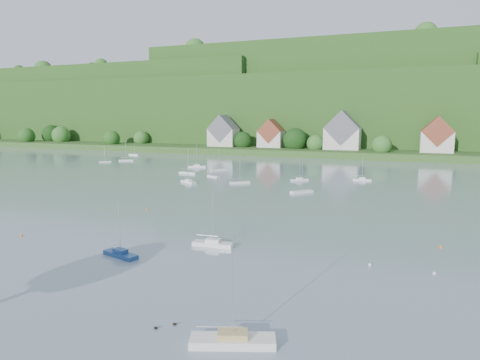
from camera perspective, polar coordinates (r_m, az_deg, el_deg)
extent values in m
cube|color=#305720|center=(217.73, 12.60, 3.91)|extent=(600.00, 60.00, 3.00)
cube|color=#1F4416|center=(291.42, 15.02, 8.61)|extent=(620.00, 160.00, 40.00)
cube|color=#1F4416|center=(329.90, -12.52, 9.36)|extent=(200.00, 120.00, 52.00)
cube|color=#1F4416|center=(285.63, 16.99, 10.14)|extent=(240.00, 130.00, 60.00)
sphere|color=#2B6A27|center=(280.73, -22.84, 5.51)|extent=(11.19, 11.19, 11.19)
sphere|color=#2B6A27|center=(249.93, -13.10, 5.46)|extent=(8.61, 8.61, 8.61)
sphere|color=#1F4F17|center=(247.94, -16.78, 5.33)|extent=(9.03, 9.03, 9.03)
sphere|color=#2B6A27|center=(202.77, 10.04, 4.84)|extent=(8.19, 8.19, 8.19)
sphere|color=#2B6A27|center=(218.22, -1.60, 5.08)|extent=(6.49, 6.49, 6.49)
sphere|color=#2B6A27|center=(207.45, 25.24, 4.59)|extent=(12.16, 12.16, 12.16)
sphere|color=#2B6A27|center=(195.16, 18.43, 4.44)|extent=(8.73, 8.73, 8.73)
sphere|color=black|center=(214.96, 0.37, 5.27)|extent=(9.32, 9.32, 9.32)
sphere|color=black|center=(291.03, -23.13, 5.47)|extent=(9.50, 9.50, 9.50)
sphere|color=black|center=(292.88, -23.93, 5.59)|extent=(11.91, 11.91, 11.91)
sphere|color=#1F4F17|center=(289.97, -26.65, 5.27)|extent=(9.91, 9.91, 9.91)
sphere|color=black|center=(207.33, 7.40, 5.31)|extent=(11.92, 11.92, 11.92)
sphere|color=#2B6A27|center=(288.91, -11.11, 15.07)|extent=(10.52, 10.52, 10.52)
sphere|color=#2B6A27|center=(359.93, -24.84, 13.23)|extent=(13.75, 13.75, 13.75)
sphere|color=#1F4F17|center=(303.20, -1.60, 14.90)|extent=(10.29, 10.29, 10.29)
sphere|color=black|center=(353.85, -18.45, 13.57)|extent=(10.31, 10.31, 10.31)
sphere|color=black|center=(325.28, -19.18, 13.95)|extent=(8.14, 8.14, 8.14)
sphere|color=#2B6A27|center=(349.49, -16.29, 13.65)|extent=(7.15, 7.15, 7.15)
sphere|color=black|center=(389.71, -24.65, 12.78)|extent=(11.66, 11.66, 11.66)
sphere|color=black|center=(286.34, 0.53, 15.17)|extent=(7.18, 7.18, 7.18)
sphere|color=#2B6A27|center=(305.45, -18.10, 14.40)|extent=(8.89, 8.89, 8.89)
sphere|color=#1F4F17|center=(360.46, -27.45, 12.89)|extent=(7.77, 7.77, 7.77)
sphere|color=black|center=(352.61, -19.26, 13.55)|extent=(9.97, 9.97, 9.97)
sphere|color=#1F4F17|center=(272.88, 23.49, 16.71)|extent=(12.83, 12.83, 12.83)
sphere|color=#2B6A27|center=(269.96, 5.68, 17.28)|extent=(8.18, 8.18, 8.18)
sphere|color=#1F4F17|center=(298.84, 15.65, 16.32)|extent=(12.73, 12.73, 12.73)
sphere|color=#1F4F17|center=(293.81, 27.66, 15.88)|extent=(14.65, 14.65, 14.65)
sphere|color=#2B6A27|center=(249.42, 23.63, 17.50)|extent=(11.95, 11.95, 11.95)
sphere|color=#2B6A27|center=(302.47, 6.03, 16.30)|extent=(7.07, 7.07, 7.07)
sphere|color=black|center=(263.60, 13.77, 17.30)|extent=(8.21, 8.21, 8.21)
sphere|color=#2B6A27|center=(290.10, 10.48, 16.72)|extent=(12.24, 12.24, 12.24)
sphere|color=#2B6A27|center=(284.51, -6.02, 17.02)|extent=(13.65, 13.65, 13.65)
sphere|color=#1F4F17|center=(287.08, 6.73, 13.26)|extent=(12.01, 12.01, 12.01)
sphere|color=black|center=(290.10, 14.39, 13.13)|extent=(15.72, 15.72, 15.72)
sphere|color=#1F4F17|center=(284.29, 17.26, 12.93)|extent=(10.54, 10.54, 10.54)
sphere|color=#1F4F17|center=(386.95, -14.81, 11.72)|extent=(8.18, 8.18, 8.18)
sphere|color=black|center=(369.59, -13.42, 11.95)|extent=(8.74, 8.74, 8.74)
sphere|color=black|center=(362.14, -17.48, 12.05)|extent=(15.38, 15.38, 15.38)
cube|color=#BDB7AC|center=(220.14, -2.24, 5.73)|extent=(14.00, 10.00, 9.00)
cube|color=slate|center=(219.96, -2.25, 6.90)|extent=(14.00, 10.40, 14.00)
cube|color=#BDB7AC|center=(213.35, 4.17, 5.48)|extent=(12.00, 9.00, 8.00)
cube|color=brown|center=(213.17, 4.18, 6.56)|extent=(12.00, 9.36, 12.00)
cube|color=#BDB7AC|center=(204.74, 13.53, 5.42)|extent=(16.00, 11.00, 10.00)
cube|color=slate|center=(204.54, 13.58, 6.82)|extent=(16.00, 11.44, 16.00)
cube|color=#BDB7AC|center=(201.24, 24.83, 4.67)|extent=(13.00, 10.00, 9.00)
cube|color=brown|center=(201.04, 24.92, 5.95)|extent=(13.00, 10.40, 13.00)
cube|color=navy|center=(59.57, -15.71, -9.59)|extent=(5.78, 3.03, 0.56)
cube|color=navy|center=(59.41, -15.73, -9.11)|extent=(2.17, 1.59, 0.50)
cylinder|color=silver|center=(58.53, -15.86, -6.09)|extent=(0.10, 0.10, 6.96)
cylinder|color=silver|center=(59.87, -16.24, -8.34)|extent=(2.97, 0.92, 0.08)
cube|color=white|center=(37.11, -0.99, -20.78)|extent=(7.25, 4.26, 0.70)
cube|color=tan|center=(36.82, -0.99, -19.97)|extent=(2.77, 2.14, 0.50)
cylinder|color=silver|center=(35.03, -1.01, -14.04)|extent=(0.10, 0.10, 8.75)
cylinder|color=silver|center=(36.56, -2.74, -19.04)|extent=(3.64, 1.41, 0.08)
cube|color=white|center=(61.92, -3.63, -8.56)|extent=(6.04, 2.12, 0.59)
cube|color=white|center=(61.77, -3.63, -8.08)|extent=(2.16, 1.32, 0.50)
cylinder|color=silver|center=(60.86, -3.66, -4.96)|extent=(0.10, 0.10, 7.41)
cylinder|color=silver|center=(61.89, -4.42, -7.42)|extent=(3.26, 0.34, 0.08)
sphere|color=orange|center=(74.96, -27.21, -6.70)|extent=(0.39, 0.39, 0.39)
sphere|color=silver|center=(56.56, 17.00, -10.94)|extent=(0.45, 0.45, 0.45)
sphere|color=orange|center=(67.46, 25.31, -8.21)|extent=(0.44, 0.44, 0.44)
sphere|color=orange|center=(87.06, -12.34, -3.90)|extent=(0.40, 0.40, 0.40)
sphere|color=silver|center=(56.35, 24.59, -11.43)|extent=(0.46, 0.46, 0.46)
ellipsoid|color=black|center=(40.29, -11.23, -18.86)|extent=(0.38, 0.24, 0.24)
sphere|color=black|center=(40.17, -11.03, -18.78)|extent=(0.10, 0.10, 0.10)
ellipsoid|color=black|center=(40.63, -8.76, -18.54)|extent=(0.38, 0.24, 0.24)
sphere|color=black|center=(40.51, -8.57, -18.46)|extent=(0.10, 0.10, 0.10)
cube|color=white|center=(104.39, 8.28, -1.55)|extent=(5.16, 5.55, 0.59)
cylinder|color=silver|center=(103.77, 8.33, 0.62)|extent=(0.10, 0.10, 7.42)
cylinder|color=silver|center=(103.68, 7.89, -0.94)|extent=(2.21, 2.50, 0.08)
cube|color=white|center=(154.43, -5.82, 1.79)|extent=(6.62, 4.32, 0.65)
cube|color=white|center=(154.36, -5.83, 2.00)|extent=(2.58, 2.09, 0.50)
cylinder|color=silver|center=(153.97, -5.85, 3.40)|extent=(0.10, 0.10, 8.06)
cylinder|color=silver|center=(154.33, -6.19, 2.23)|extent=(3.26, 1.54, 0.08)
cube|color=white|center=(179.32, -17.63, 2.34)|extent=(4.40, 4.16, 0.47)
cylinder|color=silver|center=(179.02, -17.68, 3.36)|extent=(0.10, 0.10, 5.92)
cylinder|color=silver|center=(179.17, -17.87, 2.69)|extent=(1.98, 1.81, 0.08)
cube|color=white|center=(129.79, -3.58, 0.48)|extent=(4.77, 3.13, 0.46)
cylinder|color=silver|center=(129.39, -3.60, 1.85)|extent=(0.10, 0.10, 5.81)
cylinder|color=silver|center=(130.16, -3.79, 1.00)|extent=(2.36, 1.14, 0.08)
cube|color=white|center=(117.47, 0.00, -0.34)|extent=(5.28, 4.80, 0.56)
cylinder|color=silver|center=(116.94, 0.00, 1.48)|extent=(0.10, 0.10, 6.98)
cylinder|color=silver|center=(117.02, -0.39, 0.21)|extent=(2.40, 2.04, 0.08)
cube|color=white|center=(123.55, 7.98, 0.01)|extent=(4.98, 4.20, 0.51)
cube|color=white|center=(123.48, 7.98, 0.24)|extent=(2.04, 1.87, 0.50)
cylinder|color=silver|center=(123.09, 8.01, 1.60)|extent=(0.10, 0.10, 6.41)
cylinder|color=silver|center=(123.09, 7.66, 0.53)|extent=(2.32, 1.74, 0.08)
cube|color=white|center=(181.93, -15.00, 2.56)|extent=(5.92, 4.49, 0.59)
cylinder|color=silver|center=(181.57, -15.05, 3.81)|extent=(0.10, 0.10, 7.40)
cylinder|color=silver|center=(181.90, -15.29, 2.92)|extent=(2.83, 1.76, 0.08)
cube|color=white|center=(138.19, -6.96, 0.96)|extent=(6.25, 2.26, 0.61)
cylinder|color=silver|center=(137.70, -6.99, 2.66)|extent=(0.10, 0.10, 7.64)
cylinder|color=silver|center=(138.54, -7.28, 1.47)|extent=(3.36, 0.39, 0.08)
cube|color=white|center=(119.24, -6.91, -0.26)|extent=(5.88, 4.36, 0.59)
cube|color=white|center=(119.16, -6.92, 0.00)|extent=(2.35, 2.02, 0.50)
cylinder|color=silver|center=(118.70, -6.95, 1.62)|extent=(0.10, 0.10, 7.32)
cylinder|color=silver|center=(119.81, -7.14, 0.35)|extent=(2.82, 1.69, 0.08)
cube|color=white|center=(127.37, 16.03, 0.01)|extent=(5.33, 2.14, 0.52)
cube|color=white|center=(127.30, 16.04, 0.24)|extent=(1.94, 1.25, 0.50)
cylinder|color=silver|center=(126.92, 16.10, 1.58)|extent=(0.10, 0.10, 6.48)
cylinder|color=silver|center=(127.18, 15.70, 0.54)|extent=(2.84, 0.46, 0.08)
cube|color=white|center=(207.00, -13.94, 3.30)|extent=(6.56, 3.26, 0.63)
cylinder|color=silver|center=(206.67, -13.99, 4.48)|extent=(0.10, 0.10, 7.90)
cylinder|color=silver|center=(207.62, -14.13, 3.65)|extent=(3.39, 0.92, 0.08)
cube|color=white|center=(144.71, -2.82, 1.35)|extent=(5.08, 5.51, 0.59)
cylinder|color=silver|center=(144.27, -2.83, 2.91)|extent=(0.10, 0.10, 7.33)
cylinder|color=silver|center=(144.20, -3.14, 1.80)|extent=(2.17, 2.49, 0.08)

